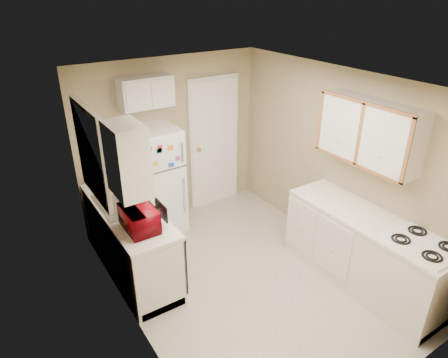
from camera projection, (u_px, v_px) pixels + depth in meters
floor at (246, 277)px, 4.92m from camera, size 3.80×3.80×0.00m
ceiling at (252, 83)px, 3.86m from camera, size 3.80×3.80×0.00m
wall_left at (127, 230)px, 3.71m from camera, size 3.80×3.80×0.00m
wall_right at (337, 164)px, 5.08m from camera, size 3.80×3.80×0.00m
wall_back at (172, 140)px, 5.82m from camera, size 2.80×2.80×0.00m
wall_front at (400, 292)px, 2.97m from camera, size 2.80×2.80×0.00m
left_counter at (131, 240)px, 4.86m from camera, size 0.60×1.80×0.90m
dishwasher at (174, 255)px, 4.54m from camera, size 0.03×0.58×0.72m
sink at (123, 206)px, 4.79m from camera, size 0.54×0.74×0.16m
microwave at (140, 217)px, 4.21m from camera, size 0.47×0.26×0.31m
soap_bottle at (109, 187)px, 4.94m from camera, size 0.11×0.11×0.20m
window_blinds at (92, 153)px, 4.34m from camera, size 0.10×0.98×1.08m
upper_cabinet_left at (127, 160)px, 3.68m from camera, size 0.30×0.45×0.70m
refrigerator at (156, 182)px, 5.57m from camera, size 0.65×0.63×1.55m
cabinet_over_fridge at (145, 92)px, 5.16m from camera, size 0.70×0.30×0.40m
interior_door at (214, 143)px, 6.21m from camera, size 0.86×0.06×2.08m
right_counter at (363, 251)px, 4.66m from camera, size 0.60×2.00×0.90m
stove at (414, 282)px, 4.23m from camera, size 0.59×0.71×0.83m
upper_cabinet_right at (369, 132)px, 4.36m from camera, size 0.30×1.20×0.70m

